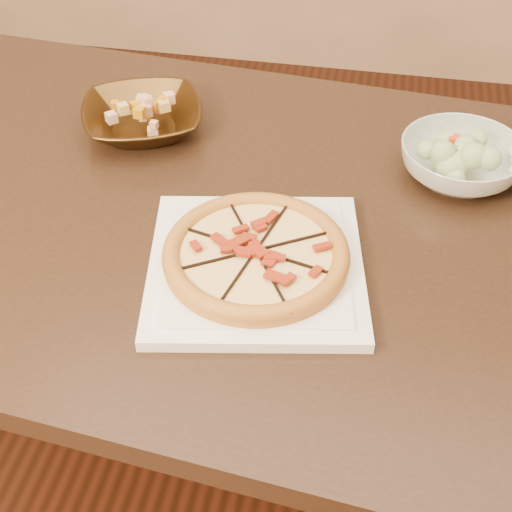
% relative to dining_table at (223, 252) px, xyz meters
% --- Properties ---
extents(floor, '(4.00, 4.00, 0.02)m').
position_rel_dining_table_xyz_m(floor, '(0.13, -0.07, -0.66)').
color(floor, '#35160C').
rests_on(floor, ground).
extents(dining_table, '(1.48, 1.03, 0.75)m').
position_rel_dining_table_xyz_m(dining_table, '(0.00, 0.00, 0.00)').
color(dining_table, black).
rests_on(dining_table, floor).
extents(plate, '(0.36, 0.36, 0.02)m').
position_rel_dining_table_xyz_m(plate, '(0.08, -0.14, 0.11)').
color(plate, white).
rests_on(plate, dining_table).
extents(pizza, '(0.27, 0.27, 0.03)m').
position_rel_dining_table_xyz_m(pizza, '(0.08, -0.14, 0.13)').
color(pizza, '#B87B26').
rests_on(pizza, plate).
extents(bronze_bowl, '(0.28, 0.28, 0.05)m').
position_rel_dining_table_xyz_m(bronze_bowl, '(-0.19, 0.19, 0.13)').
color(bronze_bowl, '#442E13').
rests_on(bronze_bowl, dining_table).
extents(mixed_dish, '(0.10, 0.11, 0.03)m').
position_rel_dining_table_xyz_m(mixed_dish, '(-0.19, 0.19, 0.17)').
color(mixed_dish, tan).
rests_on(mixed_dish, bronze_bowl).
extents(salad_bowl, '(0.23, 0.23, 0.06)m').
position_rel_dining_table_xyz_m(salad_bowl, '(0.37, 0.15, 0.13)').
color(salad_bowl, silver).
rests_on(salad_bowl, dining_table).
extents(salad, '(0.10, 0.10, 0.04)m').
position_rel_dining_table_xyz_m(salad, '(0.37, 0.15, 0.18)').
color(salad, '#A5B570').
rests_on(salad, salad_bowl).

